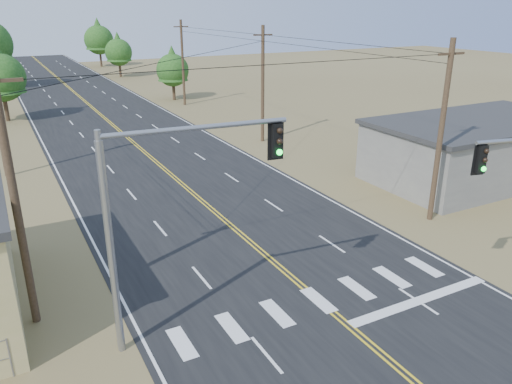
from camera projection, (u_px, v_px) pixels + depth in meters
road at (157, 163)px, 38.92m from camera, size 15.00×200.00×0.02m
building_right at (478, 150)px, 35.01m from camera, size 15.00×8.00×4.00m
utility_pole_left_near at (15, 198)px, 17.62m from camera, size 1.80×0.30×10.00m
utility_pole_right_near at (441, 132)px, 26.87m from camera, size 1.80×0.30×10.00m
utility_pole_right_mid at (263, 84)px, 43.40m from camera, size 1.80×0.30×10.00m
utility_pole_right_far at (183, 62)px, 59.94m from camera, size 1.80×0.30×10.00m
signal_mast_left at (163, 202)px, 16.55m from camera, size 6.41×0.98×8.00m
tree_left_near at (0, 73)px, 51.34m from camera, size 4.94×4.94×8.24m
tree_right_near at (172, 67)px, 63.57m from camera, size 4.12×4.12×6.87m
tree_right_mid at (118, 49)px, 84.27m from camera, size 4.48×4.48×7.47m
tree_right_far at (98, 37)px, 98.49m from camera, size 5.63×5.63×9.39m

